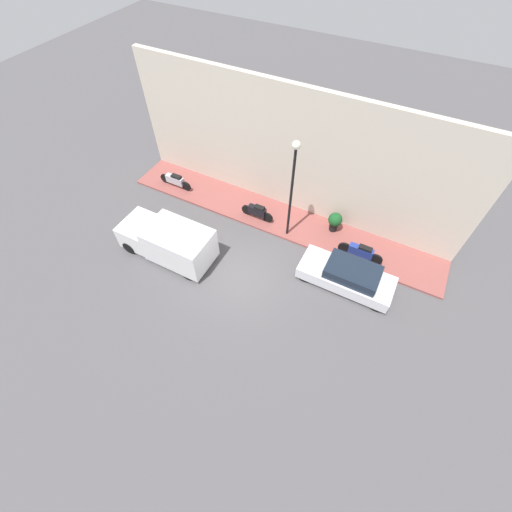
{
  "coord_description": "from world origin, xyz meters",
  "views": [
    {
      "loc": [
        -7.64,
        -4.89,
        13.13
      ],
      "look_at": [
        1.09,
        -0.34,
        0.6
      ],
      "focal_mm": 24.0,
      "sensor_mm": 36.0,
      "label": 1
    }
  ],
  "objects_px": {
    "delivery_van": "(168,241)",
    "potted_plant": "(335,221)",
    "motorcycle_blue": "(361,252)",
    "streetlamp": "(293,177)",
    "scooter_silver": "(175,180)",
    "motorcycle_black": "(257,212)",
    "parked_car": "(347,276)"
  },
  "relations": [
    {
      "from": "delivery_van",
      "to": "motorcycle_black",
      "type": "relative_size",
      "value": 2.56
    },
    {
      "from": "motorcycle_black",
      "to": "potted_plant",
      "type": "distance_m",
      "value": 3.99
    },
    {
      "from": "scooter_silver",
      "to": "potted_plant",
      "type": "distance_m",
      "value": 9.2
    },
    {
      "from": "motorcycle_blue",
      "to": "potted_plant",
      "type": "bearing_deg",
      "value": 55.37
    },
    {
      "from": "delivery_van",
      "to": "streetlamp",
      "type": "relative_size",
      "value": 0.86
    },
    {
      "from": "delivery_van",
      "to": "streetlamp",
      "type": "distance_m",
      "value": 6.49
    },
    {
      "from": "parked_car",
      "to": "motorcycle_blue",
      "type": "distance_m",
      "value": 1.63
    },
    {
      "from": "delivery_van",
      "to": "potted_plant",
      "type": "bearing_deg",
      "value": -52.11
    },
    {
      "from": "motorcycle_blue",
      "to": "parked_car",
      "type": "bearing_deg",
      "value": 175.67
    },
    {
      "from": "streetlamp",
      "to": "parked_car",
      "type": "bearing_deg",
      "value": -112.72
    },
    {
      "from": "parked_car",
      "to": "streetlamp",
      "type": "relative_size",
      "value": 0.79
    },
    {
      "from": "delivery_van",
      "to": "potted_plant",
      "type": "height_order",
      "value": "delivery_van"
    },
    {
      "from": "parked_car",
      "to": "potted_plant",
      "type": "relative_size",
      "value": 3.9
    },
    {
      "from": "parked_car",
      "to": "streetlamp",
      "type": "xyz_separation_m",
      "value": [
        1.51,
        3.6,
        3.12
      ]
    },
    {
      "from": "potted_plant",
      "to": "streetlamp",
      "type": "bearing_deg",
      "value": 123.55
    },
    {
      "from": "motorcycle_blue",
      "to": "motorcycle_black",
      "type": "distance_m",
      "value": 5.58
    },
    {
      "from": "parked_car",
      "to": "potted_plant",
      "type": "height_order",
      "value": "parked_car"
    },
    {
      "from": "delivery_van",
      "to": "potted_plant",
      "type": "xyz_separation_m",
      "value": [
        5.07,
        -6.51,
        -0.19
      ]
    },
    {
      "from": "delivery_van",
      "to": "motorcycle_blue",
      "type": "relative_size",
      "value": 2.14
    },
    {
      "from": "motorcycle_blue",
      "to": "potted_plant",
      "type": "height_order",
      "value": "potted_plant"
    },
    {
      "from": "parked_car",
      "to": "motorcycle_black",
      "type": "xyz_separation_m",
      "value": [
        1.78,
        5.46,
        -0.03
      ]
    },
    {
      "from": "motorcycle_blue",
      "to": "motorcycle_black",
      "type": "xyz_separation_m",
      "value": [
        0.15,
        5.58,
        -0.03
      ]
    },
    {
      "from": "parked_car",
      "to": "delivery_van",
      "type": "relative_size",
      "value": 0.91
    },
    {
      "from": "motorcycle_blue",
      "to": "scooter_silver",
      "type": "bearing_deg",
      "value": 88.69
    },
    {
      "from": "delivery_van",
      "to": "streetlamp",
      "type": "height_order",
      "value": "streetlamp"
    },
    {
      "from": "parked_car",
      "to": "scooter_silver",
      "type": "distance_m",
      "value": 10.92
    },
    {
      "from": "parked_car",
      "to": "delivery_van",
      "type": "distance_m",
      "value": 8.43
    },
    {
      "from": "streetlamp",
      "to": "motorcycle_black",
      "type": "bearing_deg",
      "value": 81.69
    },
    {
      "from": "motorcycle_blue",
      "to": "streetlamp",
      "type": "bearing_deg",
      "value": 91.86
    },
    {
      "from": "delivery_van",
      "to": "scooter_silver",
      "type": "relative_size",
      "value": 2.25
    },
    {
      "from": "delivery_van",
      "to": "scooter_silver",
      "type": "xyz_separation_m",
      "value": [
        4.12,
        2.63,
        -0.4
      ]
    },
    {
      "from": "streetlamp",
      "to": "motorcycle_blue",
      "type": "bearing_deg",
      "value": -88.14
    }
  ]
}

